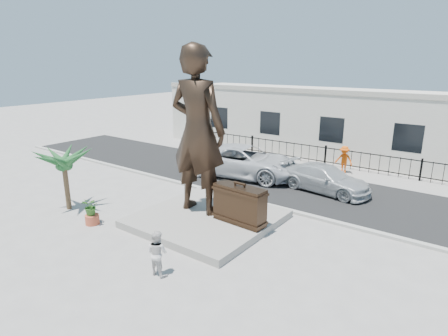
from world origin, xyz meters
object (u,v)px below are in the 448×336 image
at_px(suitcase, 240,205).
at_px(tourist, 157,253).
at_px(car_white, 244,161).
at_px(statue, 198,131).

xyz_separation_m(suitcase, tourist, (-0.22, -4.16, -0.32)).
height_order(tourist, car_white, car_white).
bearing_deg(tourist, suitcase, -96.08).
height_order(statue, tourist, statue).
xyz_separation_m(tourist, car_white, (-3.61, 10.23, 0.17)).
distance_m(statue, car_white, 6.84).
bearing_deg(statue, car_white, -79.17).
relative_size(suitcase, car_white, 0.33).
height_order(suitcase, tourist, suitcase).
height_order(statue, suitcase, statue).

